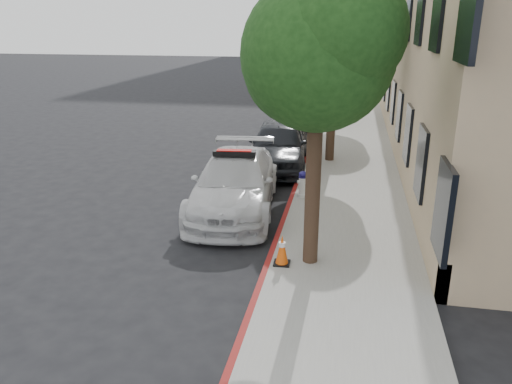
{
  "coord_description": "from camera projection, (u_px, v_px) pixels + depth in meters",
  "views": [
    {
      "loc": [
        3.53,
        -11.27,
        4.82
      ],
      "look_at": [
        1.46,
        -0.38,
        1.0
      ],
      "focal_mm": 35.0,
      "sensor_mm": 36.0,
      "label": 1
    }
  ],
  "objects": [
    {
      "name": "ground",
      "position": [
        202.0,
        221.0,
        12.66
      ],
      "size": [
        120.0,
        120.0,
        0.0
      ],
      "primitive_type": "plane",
      "color": "black",
      "rests_on": "ground"
    },
    {
      "name": "sidewalk",
      "position": [
        350.0,
        138.0,
        21.29
      ],
      "size": [
        3.2,
        50.0,
        0.15
      ],
      "primitive_type": "cube",
      "color": "gray",
      "rests_on": "ground"
    },
    {
      "name": "curb_strip",
      "position": [
        314.0,
        136.0,
        21.56
      ],
      "size": [
        0.12,
        50.0,
        0.15
      ],
      "primitive_type": "cube",
      "color": "maroon",
      "rests_on": "ground"
    },
    {
      "name": "building",
      "position": [
        479.0,
        16.0,
        23.34
      ],
      "size": [
        8.0,
        36.0,
        10.0
      ],
      "primitive_type": "cube",
      "color": "tan",
      "rests_on": "ground"
    },
    {
      "name": "tree_near",
      "position": [
        320.0,
        53.0,
        8.88
      ],
      "size": [
        2.92,
        2.82,
        5.62
      ],
      "color": "black",
      "rests_on": "sidewalk"
    },
    {
      "name": "tree_mid",
      "position": [
        336.0,
        42.0,
        16.35
      ],
      "size": [
        2.77,
        2.64,
        5.43
      ],
      "color": "black",
      "rests_on": "sidewalk"
    },
    {
      "name": "tree_far",
      "position": [
        342.0,
        30.0,
        23.71
      ],
      "size": [
        3.1,
        3.0,
        5.81
      ],
      "color": "black",
      "rests_on": "sidewalk"
    },
    {
      "name": "police_car",
      "position": [
        235.0,
        183.0,
        13.18
      ],
      "size": [
        2.59,
        5.35,
        1.65
      ],
      "rotation": [
        0.0,
        0.0,
        0.1
      ],
      "color": "silver",
      "rests_on": "ground"
    },
    {
      "name": "parked_car_mid",
      "position": [
        279.0,
        144.0,
        17.04
      ],
      "size": [
        2.21,
        4.86,
        1.62
      ],
      "primitive_type": "imported",
      "rotation": [
        0.0,
        0.0,
        0.06
      ],
      "color": "black",
      "rests_on": "ground"
    },
    {
      "name": "parked_car_far",
      "position": [
        302.0,
        110.0,
        24.29
      ],
      "size": [
        1.92,
        4.46,
        1.43
      ],
      "primitive_type": "imported",
      "rotation": [
        0.0,
        0.0,
        -0.1
      ],
      "color": "#162037",
      "rests_on": "ground"
    },
    {
      "name": "fire_hydrant",
      "position": [
        303.0,
        184.0,
        13.85
      ],
      "size": [
        0.31,
        0.28,
        0.74
      ],
      "rotation": [
        0.0,
        0.0,
        0.35
      ],
      "color": "silver",
      "rests_on": "sidewalk"
    },
    {
      "name": "traffic_cone",
      "position": [
        282.0,
        250.0,
        10.01
      ],
      "size": [
        0.34,
        0.34,
        0.63
      ],
      "rotation": [
        0.0,
        0.0,
        0.04
      ],
      "color": "black",
      "rests_on": "sidewalk"
    }
  ]
}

